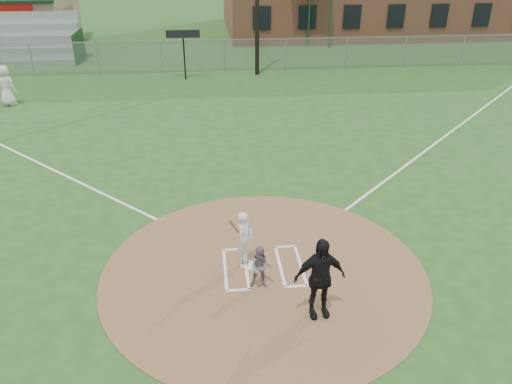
{
  "coord_description": "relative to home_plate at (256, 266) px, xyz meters",
  "views": [
    {
      "loc": [
        -1.28,
        -10.57,
        7.74
      ],
      "look_at": [
        0.0,
        2.0,
        1.3
      ],
      "focal_mm": 35.0,
      "sensor_mm": 36.0,
      "label": 1
    }
  ],
  "objects": [
    {
      "name": "batter_at_plate",
      "position": [
        -0.28,
        0.11,
        0.77
      ],
      "size": [
        0.78,
        1.02,
        1.78
      ],
      "color": "silver",
      "rests_on": "dirt_circle"
    },
    {
      "name": "catcher",
      "position": [
        0.03,
        -0.86,
        0.55
      ],
      "size": [
        0.61,
        0.51,
        1.14
      ],
      "primitive_type": "imported",
      "rotation": [
        0.0,
        0.0,
        -0.14
      ],
      "color": "slate",
      "rests_on": "dirt_circle"
    },
    {
      "name": "scoreboard_sign",
      "position": [
        -2.31,
        19.99,
        2.35
      ],
      "size": [
        2.0,
        0.1,
        2.93
      ],
      "color": "black",
      "rests_on": "ground"
    },
    {
      "name": "umpire",
      "position": [
        1.22,
        -1.99,
        0.99
      ],
      "size": [
        1.21,
        0.59,
        2.0
      ],
      "primitive_type": "imported",
      "rotation": [
        0.0,
        0.0,
        0.09
      ],
      "color": "black",
      "rests_on": "dirt_circle"
    },
    {
      "name": "dirt_circle",
      "position": [
        0.19,
        -0.21,
        -0.02
      ],
      "size": [
        8.4,
        8.4,
        0.02
      ],
      "primitive_type": "cylinder",
      "color": "olive",
      "rests_on": "ground"
    },
    {
      "name": "foul_line_first",
      "position": [
        9.19,
        8.79,
        -0.03
      ],
      "size": [
        17.04,
        17.04,
        0.01
      ],
      "primitive_type": "cube",
      "rotation": [
        0.0,
        0.0,
        -0.79
      ],
      "color": "white",
      "rests_on": "ground"
    },
    {
      "name": "bleachers",
      "position": [
        -12.81,
        25.99,
        1.56
      ],
      "size": [
        6.08,
        3.2,
        3.2
      ],
      "color": "#B7BABF",
      "rests_on": "ground"
    },
    {
      "name": "ground",
      "position": [
        0.19,
        -0.21,
        -0.03
      ],
      "size": [
        140.0,
        140.0,
        0.0
      ],
      "primitive_type": "plane",
      "color": "#23501B",
      "rests_on": "ground"
    },
    {
      "name": "home_plate",
      "position": [
        0.0,
        0.0,
        0.0
      ],
      "size": [
        0.51,
        0.51,
        0.03
      ],
      "primitive_type": "cube",
      "rotation": [
        0.0,
        0.0,
        -0.24
      ],
      "color": "silver",
      "rests_on": "dirt_circle"
    },
    {
      "name": "batters_boxes",
      "position": [
        0.19,
        -0.06,
        -0.01
      ],
      "size": [
        2.08,
        1.88,
        0.01
      ],
      "color": "white",
      "rests_on": "dirt_circle"
    },
    {
      "name": "outfield_fence",
      "position": [
        0.19,
        21.79,
        0.98
      ],
      "size": [
        56.08,
        0.08,
        2.03
      ],
      "color": "slate",
      "rests_on": "ground"
    },
    {
      "name": "foul_line_third",
      "position": [
        -8.81,
        8.79,
        -0.03
      ],
      "size": [
        17.04,
        17.04,
        0.01
      ],
      "primitive_type": "cube",
      "rotation": [
        0.0,
        0.0,
        0.79
      ],
      "color": "white",
      "rests_on": "ground"
    },
    {
      "name": "ondeck_player",
      "position": [
        -11.27,
        15.54,
        0.99
      ],
      "size": [
        1.18,
        0.99,
        2.05
      ],
      "primitive_type": "imported",
      "rotation": [
        0.0,
        0.0,
        2.75
      ],
      "color": "silver",
      "rests_on": "ground"
    }
  ]
}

